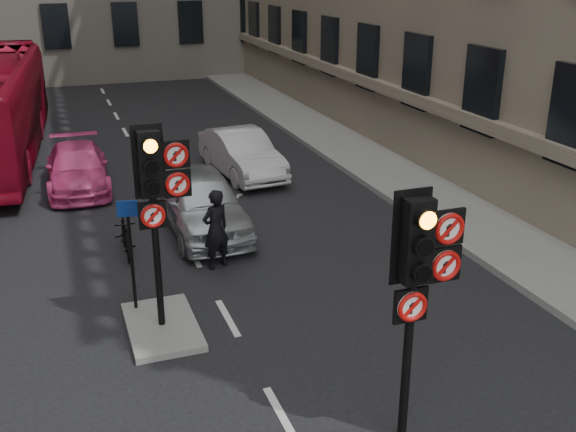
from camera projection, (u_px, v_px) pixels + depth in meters
pavement_right at (395, 170)px, 20.74m from camera, size 3.00×50.00×0.16m
centre_island at (162, 326)px, 11.95m from camera, size 1.20×2.00×0.12m
signal_near at (420, 267)px, 8.37m from camera, size 0.91×0.40×3.58m
signal_far at (157, 185)px, 11.02m from camera, size 0.91×0.40×3.58m
car_silver at (202, 201)px, 16.09m from camera, size 1.74×4.31×1.47m
car_white at (242, 153)px, 20.29m from camera, size 1.82×4.21×1.35m
car_pink at (77, 168)px, 19.15m from camera, size 1.79×4.16×1.19m
motorcycle at (125, 236)px, 14.82m from camera, size 0.47×1.53×0.92m
motorcyclist at (216, 229)px, 14.08m from camera, size 0.75×0.62×1.74m
info_sign at (130, 240)px, 11.97m from camera, size 0.36×0.14×2.12m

